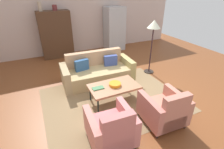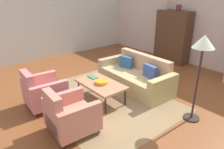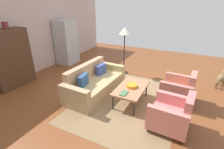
{
  "view_description": "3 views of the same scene",
  "coord_description": "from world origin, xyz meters",
  "px_view_note": "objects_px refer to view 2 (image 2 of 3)",
  "views": [
    {
      "loc": [
        -1.91,
        -3.38,
        2.6
      ],
      "look_at": [
        -0.38,
        -0.1,
        0.69
      ],
      "focal_mm": 26.96,
      "sensor_mm": 36.0,
      "label": 1
    },
    {
      "loc": [
        3.15,
        -2.84,
        2.44
      ],
      "look_at": [
        -0.48,
        0.17,
        0.53
      ],
      "focal_mm": 33.43,
      "sensor_mm": 36.0,
      "label": 2
    },
    {
      "loc": [
        -4.15,
        -1.55,
        2.56
      ],
      "look_at": [
        -0.5,
        0.28,
        0.76
      ],
      "focal_mm": 26.95,
      "sensor_mm": 36.0,
      "label": 3
    }
  ],
  "objects_px": {
    "armchair_left": "(42,93)",
    "armchair_right": "(69,116)",
    "book_stack": "(93,77)",
    "vase_round": "(179,8)",
    "fruit_bowl": "(101,82)",
    "floor_lamp": "(203,50)",
    "couch": "(136,77)",
    "cabinet": "(173,37)",
    "coffee_table": "(101,85)",
    "vase_tall": "(166,5)"
  },
  "relations": [
    {
      "from": "couch",
      "to": "vase_round",
      "type": "distance_m",
      "value": 3.1
    },
    {
      "from": "book_stack",
      "to": "vase_round",
      "type": "distance_m",
      "value": 3.98
    },
    {
      "from": "cabinet",
      "to": "vase_round",
      "type": "bearing_deg",
      "value": -2.71
    },
    {
      "from": "couch",
      "to": "cabinet",
      "type": "distance_m",
      "value": 2.74
    },
    {
      "from": "coffee_table",
      "to": "book_stack",
      "type": "height_order",
      "value": "book_stack"
    },
    {
      "from": "armchair_left",
      "to": "floor_lamp",
      "type": "bearing_deg",
      "value": 44.99
    },
    {
      "from": "book_stack",
      "to": "fruit_bowl",
      "type": "bearing_deg",
      "value": -6.45
    },
    {
      "from": "floor_lamp",
      "to": "book_stack",
      "type": "bearing_deg",
      "value": -157.15
    },
    {
      "from": "cabinet",
      "to": "vase_tall",
      "type": "xyz_separation_m",
      "value": [
        -0.4,
        -0.0,
        1.06
      ]
    },
    {
      "from": "fruit_bowl",
      "to": "floor_lamp",
      "type": "relative_size",
      "value": 0.17
    },
    {
      "from": "couch",
      "to": "armchair_left",
      "type": "relative_size",
      "value": 2.43
    },
    {
      "from": "coffee_table",
      "to": "fruit_bowl",
      "type": "bearing_deg",
      "value": 0.0
    },
    {
      "from": "book_stack",
      "to": "coffee_table",
      "type": "bearing_deg",
      "value": -6.91
    },
    {
      "from": "vase_tall",
      "to": "couch",
      "type": "bearing_deg",
      "value": -66.1
    },
    {
      "from": "book_stack",
      "to": "vase_tall",
      "type": "xyz_separation_m",
      "value": [
        -0.74,
        3.71,
        1.5
      ]
    },
    {
      "from": "coffee_table",
      "to": "floor_lamp",
      "type": "distance_m",
      "value": 2.28
    },
    {
      "from": "couch",
      "to": "coffee_table",
      "type": "bearing_deg",
      "value": 92.19
    },
    {
      "from": "armchair_right",
      "to": "vase_tall",
      "type": "xyz_separation_m",
      "value": [
        -1.73,
        4.92,
        1.62
      ]
    },
    {
      "from": "book_stack",
      "to": "vase_tall",
      "type": "height_order",
      "value": "vase_tall"
    },
    {
      "from": "vase_tall",
      "to": "armchair_left",
      "type": "bearing_deg",
      "value": -83.85
    },
    {
      "from": "vase_tall",
      "to": "floor_lamp",
      "type": "relative_size",
      "value": 0.19
    },
    {
      "from": "fruit_bowl",
      "to": "book_stack",
      "type": "distance_m",
      "value": 0.43
    },
    {
      "from": "armchair_left",
      "to": "armchair_right",
      "type": "relative_size",
      "value": 1.0
    },
    {
      "from": "coffee_table",
      "to": "fruit_bowl",
      "type": "distance_m",
      "value": 0.08
    },
    {
      "from": "vase_round",
      "to": "floor_lamp",
      "type": "xyz_separation_m",
      "value": [
        2.42,
        -2.79,
        -0.45
      ]
    },
    {
      "from": "coffee_table",
      "to": "armchair_right",
      "type": "xyz_separation_m",
      "value": [
        0.6,
        -1.17,
        -0.07
      ]
    },
    {
      "from": "armchair_left",
      "to": "vase_round",
      "type": "height_order",
      "value": "vase_round"
    },
    {
      "from": "armchair_left",
      "to": "vase_tall",
      "type": "height_order",
      "value": "vase_tall"
    },
    {
      "from": "fruit_bowl",
      "to": "floor_lamp",
      "type": "height_order",
      "value": "floor_lamp"
    },
    {
      "from": "couch",
      "to": "armchair_left",
      "type": "height_order",
      "value": "armchair_left"
    },
    {
      "from": "fruit_bowl",
      "to": "couch",
      "type": "bearing_deg",
      "value": 91.22
    },
    {
      "from": "armchair_right",
      "to": "book_stack",
      "type": "bearing_deg",
      "value": 132.6
    },
    {
      "from": "cabinet",
      "to": "armchair_left",
      "type": "bearing_deg",
      "value": -88.49
    },
    {
      "from": "vase_tall",
      "to": "vase_round",
      "type": "distance_m",
      "value": 0.5
    },
    {
      "from": "floor_lamp",
      "to": "coffee_table",
      "type": "bearing_deg",
      "value": -151.57
    },
    {
      "from": "cabinet",
      "to": "couch",
      "type": "bearing_deg",
      "value": -74.0
    },
    {
      "from": "couch",
      "to": "vase_tall",
      "type": "height_order",
      "value": "vase_tall"
    },
    {
      "from": "couch",
      "to": "armchair_left",
      "type": "xyz_separation_m",
      "value": [
        -0.61,
        -2.35,
        0.06
      ]
    },
    {
      "from": "couch",
      "to": "book_stack",
      "type": "bearing_deg",
      "value": 73.03
    },
    {
      "from": "armchair_right",
      "to": "vase_round",
      "type": "height_order",
      "value": "vase_round"
    },
    {
      "from": "cabinet",
      "to": "coffee_table",
      "type": "bearing_deg",
      "value": -78.95
    },
    {
      "from": "vase_tall",
      "to": "fruit_bowl",
      "type": "bearing_deg",
      "value": -72.79
    },
    {
      "from": "fruit_bowl",
      "to": "vase_tall",
      "type": "xyz_separation_m",
      "value": [
        -1.16,
        3.75,
        1.48
      ]
    },
    {
      "from": "armchair_right",
      "to": "fruit_bowl",
      "type": "relative_size",
      "value": 3.0
    },
    {
      "from": "book_stack",
      "to": "floor_lamp",
      "type": "relative_size",
      "value": 0.16
    },
    {
      "from": "armchair_right",
      "to": "fruit_bowl",
      "type": "height_order",
      "value": "armchair_right"
    },
    {
      "from": "armchair_left",
      "to": "floor_lamp",
      "type": "xyz_separation_m",
      "value": [
        2.39,
        2.13,
        1.1
      ]
    },
    {
      "from": "coffee_table",
      "to": "armchair_right",
      "type": "height_order",
      "value": "armchair_right"
    },
    {
      "from": "floor_lamp",
      "to": "fruit_bowl",
      "type": "bearing_deg",
      "value": -151.18
    },
    {
      "from": "vase_tall",
      "to": "vase_round",
      "type": "bearing_deg",
      "value": 0.0
    }
  ]
}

